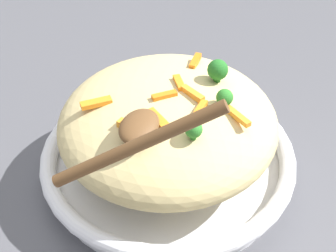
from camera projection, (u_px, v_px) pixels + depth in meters
name	position (u px, v px, depth m)	size (l,w,h in m)	color
ground_plane	(168.00, 172.00, 0.61)	(2.40, 2.40, 0.00)	#4C4C51
serving_bowl	(168.00, 158.00, 0.60)	(0.33, 0.33, 0.05)	silver
pasta_mound	(168.00, 121.00, 0.56)	(0.27, 0.27, 0.09)	#D1BA7A
carrot_piece_0	(165.00, 96.00, 0.52)	(0.03, 0.01, 0.01)	orange
carrot_piece_1	(130.00, 127.00, 0.48)	(0.03, 0.01, 0.01)	orange
carrot_piece_2	(179.00, 83.00, 0.54)	(0.03, 0.01, 0.01)	orange
carrot_piece_3	(158.00, 120.00, 0.49)	(0.04, 0.01, 0.01)	orange
carrot_piece_4	(200.00, 110.00, 0.50)	(0.03, 0.01, 0.01)	orange
carrot_piece_5	(192.00, 95.00, 0.52)	(0.03, 0.01, 0.01)	orange
carrot_piece_6	(195.00, 61.00, 0.58)	(0.03, 0.01, 0.01)	orange
carrot_piece_7	(237.00, 116.00, 0.50)	(0.04, 0.01, 0.01)	orange
carrot_piece_8	(96.00, 103.00, 0.52)	(0.04, 0.01, 0.01)	orange
broccoli_floret_0	(194.00, 130.00, 0.47)	(0.02, 0.02, 0.02)	#296820
broccoli_floret_1	(226.00, 95.00, 0.51)	(0.02, 0.02, 0.02)	#296820
broccoli_floret_2	(218.00, 70.00, 0.54)	(0.03, 0.03, 0.03)	#205B1C
serving_spoon	(138.00, 133.00, 0.44)	(0.13, 0.15, 0.10)	brown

